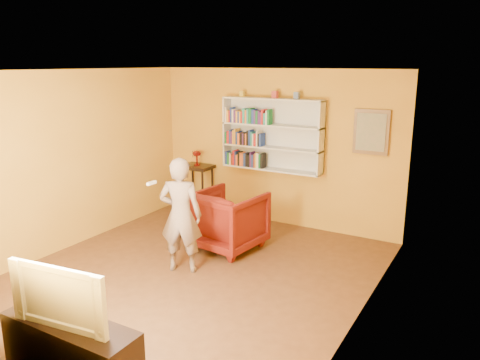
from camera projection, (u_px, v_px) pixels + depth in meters
name	position (u px, v px, depth m)	size (l,w,h in m)	color
room_shell	(192.00, 202.00, 6.12)	(5.30, 5.80, 2.88)	#4D2E19
bookshelf	(273.00, 135.00, 8.00)	(1.80, 0.29, 1.23)	silver
books_row_lower	(246.00, 159.00, 8.25)	(0.75, 0.19, 0.27)	navy
books_row_middle	(244.00, 138.00, 8.18)	(0.71, 0.19, 0.27)	#176730
books_row_upper	(248.00, 116.00, 8.04)	(0.86, 0.19, 0.26)	silver
ornament_left	(242.00, 94.00, 8.07)	(0.07, 0.07, 0.10)	gold
ornament_centre	(275.00, 95.00, 7.76)	(0.09, 0.09, 0.12)	#A53737
ornament_right	(297.00, 96.00, 7.57)	(0.08, 0.08, 0.11)	slate
framed_painting	(371.00, 132.00, 7.21)	(0.55, 0.05, 0.70)	brown
console_table	(197.00, 173.00, 8.79)	(0.56, 0.43, 0.92)	black
ruby_lustre	(197.00, 155.00, 8.70)	(0.17, 0.17, 0.27)	maroon
armchair	(228.00, 220.00, 7.15)	(0.97, 1.00, 0.91)	#4C0705
person	(181.00, 215.00, 6.29)	(0.58, 0.38, 1.59)	#7C675B
game_remote	(152.00, 183.00, 5.90)	(0.04, 0.15, 0.04)	white
tv_cabinet	(71.00, 347.00, 4.30)	(1.41, 0.42, 0.50)	black
television	(66.00, 293.00, 4.17)	(1.03, 0.13, 0.59)	black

